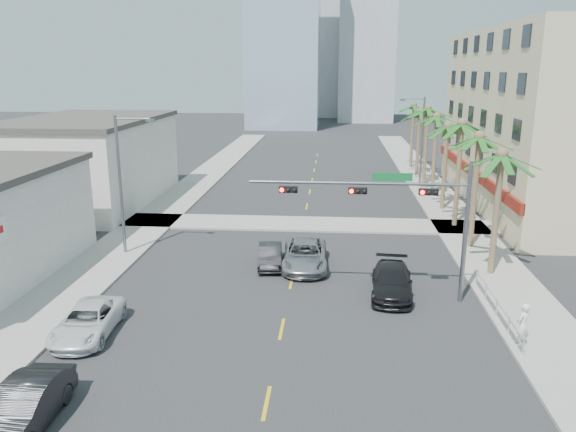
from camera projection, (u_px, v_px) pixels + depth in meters
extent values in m
plane|color=#262628|center=(272.00, 374.00, 22.37)|extent=(260.00, 260.00, 0.00)
cube|color=gray|center=(467.00, 235.00, 40.67)|extent=(4.00, 120.00, 0.15)
cube|color=gray|center=(144.00, 227.00, 42.56)|extent=(4.00, 120.00, 0.15)
cube|color=gray|center=(303.00, 224.00, 43.54)|extent=(80.00, 4.00, 0.15)
cube|color=beige|center=(567.00, 120.00, 47.61)|extent=(15.00, 28.00, 15.00)
cube|color=maroon|center=(471.00, 171.00, 49.37)|extent=(0.30, 28.00, 0.80)
cube|color=beige|center=(89.00, 163.00, 49.95)|extent=(11.00, 18.00, 7.20)
cube|color=#99B2C6|center=(283.00, 2.00, 108.34)|extent=(14.00, 14.00, 48.00)
cube|color=#ADADB2|center=(315.00, 29.00, 137.62)|extent=(16.00, 16.00, 42.00)
cylinder|color=slate|center=(465.00, 235.00, 28.44)|extent=(0.24, 0.24, 7.20)
cylinder|color=slate|center=(358.00, 183.00, 28.21)|extent=(11.00, 0.16, 0.16)
cube|color=#0C662D|center=(392.00, 177.00, 27.98)|extent=(2.00, 0.05, 0.40)
cube|color=black|center=(429.00, 192.00, 27.88)|extent=(0.95, 0.28, 0.32)
sphere|color=#FF0C05|center=(422.00, 192.00, 27.75)|extent=(0.22, 0.22, 0.22)
cube|color=black|center=(358.00, 191.00, 28.15)|extent=(0.95, 0.28, 0.32)
sphere|color=#FF0C05|center=(351.00, 191.00, 28.02)|extent=(0.22, 0.22, 0.22)
cube|color=black|center=(288.00, 189.00, 28.43)|extent=(0.95, 0.28, 0.32)
sphere|color=#FF0C05|center=(282.00, 190.00, 28.30)|extent=(0.22, 0.22, 0.22)
cylinder|color=brown|center=(496.00, 216.00, 32.09)|extent=(0.36, 0.36, 7.20)
cylinder|color=brown|center=(474.00, 193.00, 37.05)|extent=(0.36, 0.36, 7.56)
cylinder|color=brown|center=(458.00, 176.00, 42.02)|extent=(0.36, 0.36, 7.92)
cylinder|color=brown|center=(445.00, 169.00, 47.12)|extent=(0.36, 0.36, 7.20)
cylinder|color=brown|center=(434.00, 157.00, 52.08)|extent=(0.36, 0.36, 7.56)
cylinder|color=brown|center=(426.00, 147.00, 57.04)|extent=(0.36, 0.36, 7.92)
cylinder|color=brown|center=(418.00, 144.00, 62.15)|extent=(0.36, 0.36, 7.20)
cylinder|color=brown|center=(412.00, 137.00, 67.11)|extent=(0.36, 0.36, 7.56)
cylinder|color=slate|center=(120.00, 187.00, 35.58)|extent=(0.20, 0.20, 9.00)
cylinder|color=slate|center=(132.00, 119.00, 34.39)|extent=(2.20, 0.12, 0.12)
cube|color=slate|center=(150.00, 120.00, 34.33)|extent=(0.50, 0.25, 0.18)
cylinder|color=slate|center=(422.00, 142.00, 56.94)|extent=(0.20, 0.20, 9.00)
cylinder|color=slate|center=(414.00, 99.00, 55.92)|extent=(2.20, 0.12, 0.12)
cube|color=slate|center=(402.00, 100.00, 56.03)|extent=(0.50, 0.25, 0.18)
cylinder|color=silver|center=(497.00, 308.00, 27.20)|extent=(0.08, 8.00, 0.08)
cylinder|color=silver|center=(497.00, 301.00, 27.11)|extent=(0.08, 8.00, 0.08)
cylinder|color=silver|center=(523.00, 349.00, 23.36)|extent=(0.08, 0.08, 1.00)
cylinder|color=silver|center=(509.00, 327.00, 25.28)|extent=(0.08, 0.08, 1.00)
cylinder|color=silver|center=(497.00, 309.00, 27.21)|extent=(0.08, 0.08, 1.00)
cylinder|color=silver|center=(486.00, 293.00, 29.14)|extent=(0.08, 0.08, 1.00)
cylinder|color=silver|center=(477.00, 279.00, 31.06)|extent=(0.08, 0.08, 1.00)
imported|color=black|center=(25.00, 407.00, 18.87)|extent=(1.83, 4.82, 1.57)
imported|color=white|center=(88.00, 321.00, 25.46)|extent=(2.55, 5.07, 1.37)
imported|color=black|center=(270.00, 255.00, 34.44)|extent=(1.76, 4.15, 1.33)
imported|color=#A3A3A7|center=(305.00, 255.00, 34.14)|extent=(2.77, 5.74, 1.58)
imported|color=black|center=(392.00, 281.00, 30.04)|extent=(2.55, 5.35, 1.50)
imported|color=white|center=(523.00, 325.00, 24.14)|extent=(0.83, 0.83, 1.94)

